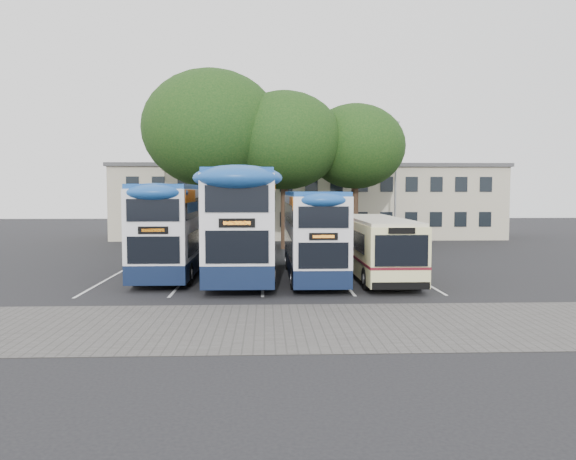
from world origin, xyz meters
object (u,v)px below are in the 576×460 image
(tree_mid, at_px, (284,141))
(bus_dd_right, at_px, (313,230))
(lamp_post, at_px, (396,176))
(tree_left, at_px, (211,129))
(bus_dd_mid, at_px, (243,219))
(bus_single, at_px, (377,244))
(bus_dd_left, at_px, (175,225))
(tree_right, at_px, (355,147))

(tree_mid, height_order, bus_dd_right, tree_mid)
(lamp_post, bearing_deg, tree_left, -169.19)
(bus_dd_mid, height_order, bus_dd_right, bus_dd_mid)
(tree_left, xyz_separation_m, bus_single, (8.75, -13.38, -6.64))
(lamp_post, distance_m, tree_left, 13.89)
(tree_left, distance_m, bus_dd_mid, 13.86)
(tree_mid, xyz_separation_m, bus_dd_right, (0.86, -12.89, -5.21))
(tree_mid, bearing_deg, bus_dd_mid, -100.95)
(tree_left, xyz_separation_m, bus_dd_left, (-0.67, -11.83, -5.85))
(lamp_post, xyz_separation_m, tree_left, (-13.30, -2.54, 3.11))
(tree_left, bearing_deg, tree_mid, -4.22)
(bus_dd_left, xyz_separation_m, bus_dd_mid, (3.30, -0.61, 0.33))
(lamp_post, relative_size, tree_left, 0.74)
(lamp_post, height_order, tree_left, tree_left)
(lamp_post, height_order, bus_dd_mid, lamp_post)
(lamp_post, bearing_deg, tree_right, -154.60)
(tree_left, distance_m, tree_right, 10.13)
(tree_left, relative_size, bus_single, 1.32)
(bus_dd_right, relative_size, bus_single, 1.03)
(tree_right, height_order, bus_dd_left, tree_right)
(bus_single, bearing_deg, tree_mid, 106.24)
(tree_mid, height_order, tree_right, tree_mid)
(tree_mid, xyz_separation_m, bus_single, (3.79, -13.02, -5.82))
(tree_mid, relative_size, bus_dd_right, 1.13)
(lamp_post, bearing_deg, bus_single, -105.92)
(bus_dd_right, bearing_deg, tree_mid, 93.83)
(tree_mid, bearing_deg, tree_left, 175.78)
(bus_dd_left, bearing_deg, lamp_post, 45.80)
(lamp_post, distance_m, bus_dd_left, 20.23)
(tree_right, height_order, bus_dd_mid, tree_right)
(lamp_post, xyz_separation_m, bus_dd_right, (-7.47, -15.79, -2.91))
(tree_right, bearing_deg, tree_mid, -165.05)
(tree_left, bearing_deg, bus_single, -56.82)
(tree_mid, relative_size, bus_single, 1.16)
(lamp_post, relative_size, bus_dd_left, 0.89)
(tree_left, height_order, bus_dd_left, tree_left)
(bus_dd_mid, bearing_deg, bus_dd_left, 169.58)
(tree_right, relative_size, bus_dd_right, 1.07)
(tree_left, relative_size, bus_dd_right, 1.29)
(bus_dd_left, height_order, bus_single, bus_dd_left)
(lamp_post, relative_size, bus_single, 0.98)
(tree_left, bearing_deg, tree_right, 5.61)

